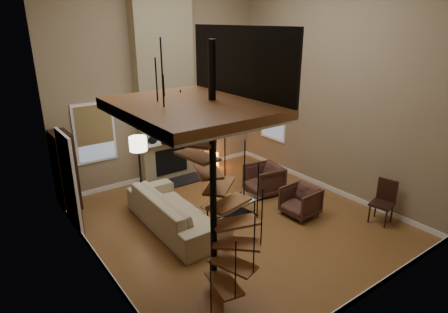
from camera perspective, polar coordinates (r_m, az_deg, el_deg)
ground at (r=8.68m, az=1.58°, el=-9.48°), size 6.00×6.50×0.01m
back_wall at (r=10.43m, az=-9.45°, el=11.36°), size 6.00×0.02×5.50m
front_wall at (r=5.59m, az=22.65°, el=2.68°), size 6.00×0.02×5.50m
left_wall at (r=6.37m, az=-20.16°, el=4.99°), size 0.02×6.50×5.50m
right_wall at (r=9.81m, az=15.99°, el=10.34°), size 0.02×6.50×5.50m
baseboard_back at (r=11.14m, az=-8.65°, el=-2.45°), size 6.00×0.02×0.12m
baseboard_front at (r=6.83m, az=19.43°, el=-19.35°), size 6.00×0.02×0.12m
baseboard_left at (r=7.49m, az=-17.57°, el=-15.27°), size 0.02×6.50×0.12m
baseboard_right at (r=10.56m, az=14.58°, el=-4.17°), size 0.02×6.50×0.12m
chimney_breast at (r=10.26m, az=-8.96°, el=11.25°), size 1.60×0.38×5.50m
hearth at (r=10.61m, az=-6.94°, el=-3.77°), size 1.50×0.60×0.04m
firebox at (r=10.64m, az=-7.83°, el=-0.64°), size 0.95×0.02×0.72m
mantel at (r=10.38m, az=-7.77°, el=2.33°), size 1.70×0.18×0.06m
mirror_frame at (r=10.22m, az=-8.14°, el=6.69°), size 0.94×0.10×0.94m
mirror_disc at (r=10.23m, az=-8.17°, el=6.70°), size 0.80×0.01×0.80m
vase_left at (r=10.14m, az=-10.64°, el=2.64°), size 0.24×0.24×0.25m
vase_right at (r=10.66m, az=-5.08°, el=3.66°), size 0.20×0.20×0.21m
window_back at (r=9.95m, az=-18.79°, el=3.49°), size 1.02×0.06×1.52m
window_right at (r=11.33m, az=7.45°, el=6.35°), size 0.06×1.02×1.52m
entry_door at (r=8.57m, az=-22.05°, el=-3.60°), size 0.10×1.05×2.16m
loft at (r=5.02m, az=-4.11°, el=8.08°), size 1.70×2.20×1.09m
spiral_stair at (r=5.64m, az=-1.52°, el=-6.15°), size 1.47×1.47×4.06m
hutch at (r=9.59m, az=-22.66°, el=-1.87°), size 0.38×0.81×1.81m
sofa at (r=8.30m, az=-7.44°, el=-8.00°), size 1.11×2.76×0.80m
armchair_near at (r=9.91m, az=6.36°, el=-3.39°), size 0.98×0.96×0.77m
armchair_far at (r=8.93m, az=11.65°, el=-6.45°), size 0.77×0.75×0.67m
coffee_table at (r=8.53m, az=1.15°, el=-7.83°), size 1.36×0.81×0.47m
bowl at (r=8.47m, az=0.95°, el=-6.43°), size 0.37×0.37×0.09m
book at (r=8.54m, az=3.65°, el=-6.49°), size 0.21×0.27×0.02m
floor_lamp at (r=9.02m, az=-12.66°, el=1.06°), size 0.41×0.41×1.71m
accent_lamp at (r=11.47m, az=-1.16°, el=-0.52°), size 0.13×0.13×0.45m
side_chair at (r=9.11m, az=22.81°, el=-5.94°), size 0.53×0.53×0.97m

